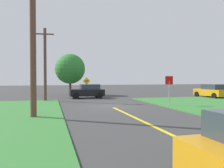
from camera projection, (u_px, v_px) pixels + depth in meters
name	position (u px, v px, depth m)	size (l,w,h in m)	color
ground_plane	(110.00, 106.00, 19.20)	(120.00, 120.00, 0.00)	#3C3C3C
lane_stripe_center	(151.00, 125.00, 11.47)	(0.20, 14.00, 0.01)	yellow
stop_sign	(169.00, 85.00, 19.22)	(0.69, 0.07, 2.51)	#9EA0A8
car_on_crossroad	(212.00, 91.00, 27.56)	(2.40, 4.26, 1.62)	orange
car_approaching_junction	(88.00, 91.00, 27.17)	(3.99, 2.11, 1.62)	black
utility_pole_near	(33.00, 43.00, 13.42)	(1.78, 0.50, 8.59)	brown
utility_pole_mid	(45.00, 64.00, 23.32)	(1.80, 0.29, 7.36)	brown
direction_sign	(86.00, 85.00, 26.32)	(0.90, 0.18, 2.46)	slate
oak_tree_left	(70.00, 69.00, 32.14)	(4.17, 4.17, 5.72)	brown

